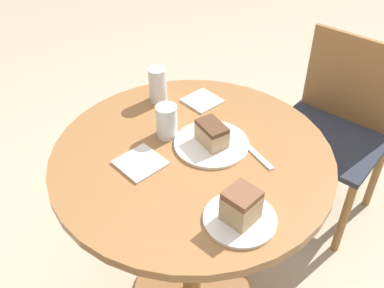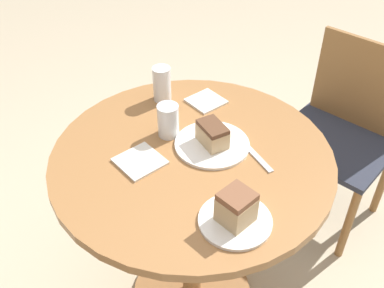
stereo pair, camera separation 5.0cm
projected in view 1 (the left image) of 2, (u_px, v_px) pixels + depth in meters
table at (192, 197)px, 1.52m from camera, size 0.89×0.89×0.78m
chair at (334, 127)px, 2.05m from camera, size 0.48×0.42×0.85m
plate_near at (211, 144)px, 1.43m from camera, size 0.24×0.24×0.01m
plate_far at (240, 219)px, 1.19m from camera, size 0.20×0.20×0.01m
cake_slice_near at (212, 134)px, 1.41m from camera, size 0.12×0.10×0.07m
cake_slice_far at (241, 206)px, 1.16m from camera, size 0.09×0.09×0.09m
glass_lemonade at (167, 123)px, 1.45m from camera, size 0.07×0.07×0.11m
glass_water at (158, 87)px, 1.60m from camera, size 0.07×0.07×0.13m
napkin_stack at (140, 163)px, 1.36m from camera, size 0.14×0.14×0.01m
fork at (256, 154)px, 1.40m from camera, size 0.16×0.07×0.00m
napkin_side at (202, 101)px, 1.63m from camera, size 0.13×0.13×0.01m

